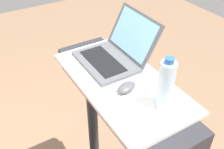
# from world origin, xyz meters

# --- Properties ---
(desk_board) EXTENTS (0.74, 0.38, 0.02)m
(desk_board) POSITION_xyz_m (0.00, 0.70, 1.17)
(desk_board) COLOR white
(desk_board) RESTS_ON treadmill_base
(laptop) EXTENTS (0.33, 0.34, 0.23)m
(laptop) POSITION_xyz_m (-0.16, 0.76, 1.23)
(laptop) COLOR #515459
(laptop) RESTS_ON desk_board
(computer_mouse) EXTENTS (0.08, 0.11, 0.03)m
(computer_mouse) POSITION_xyz_m (0.08, 0.68, 1.20)
(computer_mouse) COLOR #4C4C51
(computer_mouse) RESTS_ON desk_board
(water_bottle) EXTENTS (0.06, 0.06, 0.24)m
(water_bottle) POSITION_xyz_m (0.24, 0.75, 1.29)
(water_bottle) COLOR silver
(water_bottle) RESTS_ON desk_board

